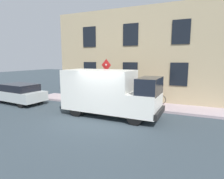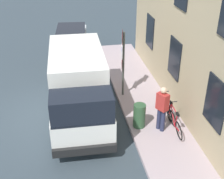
{
  "view_description": "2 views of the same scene",
  "coord_description": "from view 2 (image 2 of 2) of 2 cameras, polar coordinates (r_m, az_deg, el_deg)",
  "views": [
    {
      "loc": [
        -8.2,
        -4.27,
        3.06
      ],
      "look_at": [
        2.6,
        0.5,
        1.18
      ],
      "focal_mm": 30.17,
      "sensor_mm": 36.0,
      "label": 1
    },
    {
      "loc": [
        0.42,
        -10.14,
        6.69
      ],
      "look_at": [
        2.13,
        -0.57,
        1.32
      ],
      "focal_mm": 48.66,
      "sensor_mm": 36.0,
      "label": 2
    }
  ],
  "objects": [
    {
      "name": "sidewalk_slab",
      "position": [
        12.54,
        6.47,
        -3.14
      ],
      "size": [
        2.06,
        14.05,
        0.14
      ],
      "primitive_type": "cube",
      "color": "#AA979D",
      "rests_on": "ground_plane"
    },
    {
      "name": "sign_post_stacked",
      "position": [
        12.37,
        1.95,
        6.34
      ],
      "size": [
        0.2,
        0.55,
        2.84
      ],
      "color": "#474C47",
      "rests_on": "sidewalk_slab"
    },
    {
      "name": "delivery_van",
      "position": [
        11.43,
        -6.34,
        0.79
      ],
      "size": [
        2.13,
        5.38,
        2.5
      ],
      "rotation": [
        0.0,
        0.0,
        4.69
      ],
      "color": "white",
      "rests_on": "ground_plane"
    },
    {
      "name": "bicycle_red",
      "position": [
        11.04,
        11.55,
        -5.8
      ],
      "size": [
        0.46,
        1.71,
        0.89
      ],
      "rotation": [
        0.0,
        0.0,
        1.54
      ],
      "color": "black",
      "rests_on": "sidewalk_slab"
    },
    {
      "name": "building_facade",
      "position": [
        11.65,
        14.0,
        11.25
      ],
      "size": [
        0.75,
        12.05,
        6.63
      ],
      "color": "tan",
      "rests_on": "ground_plane"
    },
    {
      "name": "ground_plane",
      "position": [
        12.16,
        -10.47,
        -5.01
      ],
      "size": [
        80.0,
        80.0,
        0.0
      ],
      "primitive_type": "plane",
      "color": "#333F47"
    },
    {
      "name": "parked_hatchback",
      "position": [
        18.16,
        -7.6,
        9.53
      ],
      "size": [
        2.12,
        4.15,
        1.38
      ],
      "rotation": [
        0.0,
        0.0,
        1.48
      ],
      "color": "#B9C0BE",
      "rests_on": "ground_plane"
    },
    {
      "name": "bicycle_black",
      "position": [
        11.62,
        10.25,
        -3.72
      ],
      "size": [
        0.46,
        1.72,
        0.89
      ],
      "rotation": [
        0.0,
        0.0,
        1.64
      ],
      "color": "black",
      "rests_on": "sidewalk_slab"
    },
    {
      "name": "litter_bin",
      "position": [
        10.99,
        5.16,
        -4.91
      ],
      "size": [
        0.44,
        0.44,
        0.9
      ],
      "primitive_type": "cylinder",
      "color": "#2D5133",
      "rests_on": "sidewalk_slab"
    },
    {
      "name": "pedestrian",
      "position": [
        10.66,
        9.38,
        -3.33
      ],
      "size": [
        0.42,
        0.48,
        1.72
      ],
      "rotation": [
        0.0,
        0.0,
        3.64
      ],
      "color": "#262B47",
      "rests_on": "sidewalk_slab"
    }
  ]
}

